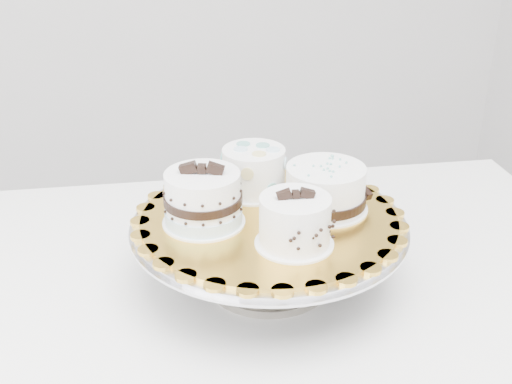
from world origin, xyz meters
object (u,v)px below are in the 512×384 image
object	(u,v)px
cake_stand	(269,240)
cake_swirl	(295,223)
cake_ribbon	(326,189)
table	(240,332)
cake_dots	(254,170)
cake_banded	(203,200)
cake_board	(269,217)

from	to	relation	value
cake_stand	cake_swirl	xyz separation A→B (m)	(0.01, -0.08, 0.07)
cake_stand	cake_ribbon	distance (m)	0.11
table	cake_ribbon	world-z (taller)	cake_ribbon
table	cake_dots	size ratio (longest dim) A/B	11.10
table	cake_dots	bearing A→B (deg)	69.39
cake_dots	cake_ribbon	bearing A→B (deg)	-61.41
cake_banded	cake_dots	world-z (taller)	cake_banded
cake_banded	cake_board	bearing A→B (deg)	16.61
cake_board	cake_stand	bearing A→B (deg)	-45.00
cake_board	cake_banded	distance (m)	0.10
cake_dots	cake_banded	bearing A→B (deg)	-157.76
cake_board	cake_swirl	size ratio (longest dim) A/B	3.44
table	cake_dots	world-z (taller)	cake_dots
table	cake_ribbon	xyz separation A→B (m)	(0.13, 0.01, 0.22)
cake_stand	cake_dots	world-z (taller)	cake_dots
cake_board	cake_dots	xyz separation A→B (m)	(0.00, 0.08, 0.04)
table	cake_stand	xyz separation A→B (m)	(0.05, 0.01, 0.15)
table	cake_banded	xyz separation A→B (m)	(-0.05, 0.01, 0.23)
cake_swirl	cake_ribbon	distance (m)	0.11
table	cake_board	world-z (taller)	cake_board
cake_board	table	bearing A→B (deg)	-172.19
table	cake_banded	bearing A→B (deg)	171.45
cake_banded	cake_dots	xyz separation A→B (m)	(0.10, 0.08, 0.00)
cake_stand	cake_ribbon	xyz separation A→B (m)	(0.09, -0.00, 0.07)
table	cake_board	size ratio (longest dim) A/B	3.57
table	cake_ribbon	size ratio (longest dim) A/B	9.67
cake_banded	cake_ribbon	distance (m)	0.18
cake_board	cake_ribbon	xyz separation A→B (m)	(0.09, -0.00, 0.03)
cake_banded	cake_ribbon	world-z (taller)	cake_banded
cake_swirl	cake_ribbon	bearing A→B (deg)	56.46
cake_board	cake_swirl	world-z (taller)	cake_swirl
cake_stand	cake_dots	distance (m)	0.11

